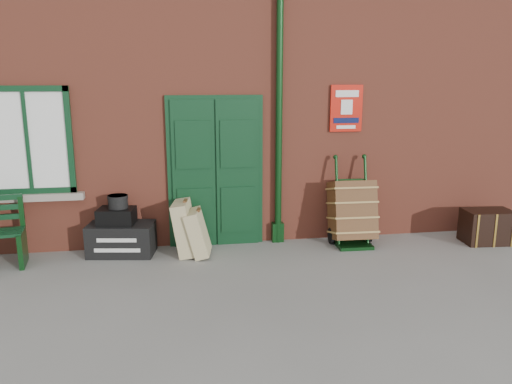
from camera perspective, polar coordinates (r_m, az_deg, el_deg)
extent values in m
plane|color=gray|center=(6.42, -0.65, -9.97)|extent=(80.00, 80.00, 0.00)
cube|color=#9D4632|center=(9.41, -3.93, 9.82)|extent=(10.00, 4.00, 4.00)
cube|color=black|center=(7.47, -4.63, 2.06)|extent=(1.42, 0.12, 2.32)
cube|color=white|center=(7.63, -24.65, 5.34)|extent=(1.20, 0.08, 1.50)
cylinder|color=black|center=(7.45, 2.66, 9.05)|extent=(0.10, 0.10, 4.00)
cube|color=red|center=(7.78, 10.27, 9.39)|extent=(0.50, 0.03, 0.70)
cube|color=black|center=(7.54, -25.12, -5.82)|extent=(0.13, 0.48, 0.47)
cube|color=black|center=(7.48, -15.11, -5.21)|extent=(0.99, 0.65, 0.46)
cube|color=black|center=(7.39, -15.65, -2.67)|extent=(0.56, 0.44, 0.23)
cylinder|color=black|center=(7.36, -15.50, -1.06)|extent=(0.32, 0.32, 0.18)
cube|color=tan|center=(7.26, -8.14, -4.07)|extent=(0.42, 0.59, 0.79)
cube|color=tan|center=(7.19, -6.67, -4.65)|extent=(0.43, 0.54, 0.68)
cube|color=black|center=(7.73, 11.13, -6.00)|extent=(0.53, 0.39, 0.05)
cylinder|color=black|center=(7.66, 9.29, -1.08)|extent=(0.06, 0.37, 1.31)
cylinder|color=black|center=(7.80, 12.49, -0.97)|extent=(0.06, 0.37, 1.31)
cylinder|color=black|center=(7.81, 8.59, -4.96)|extent=(0.06, 0.25, 0.25)
cylinder|color=black|center=(7.98, 12.75, -4.73)|extent=(0.06, 0.25, 0.25)
cube|color=brown|center=(7.74, 10.91, -2.02)|extent=(0.67, 0.72, 0.97)
cube|color=black|center=(8.52, 24.90, -3.58)|extent=(0.75, 0.53, 0.52)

